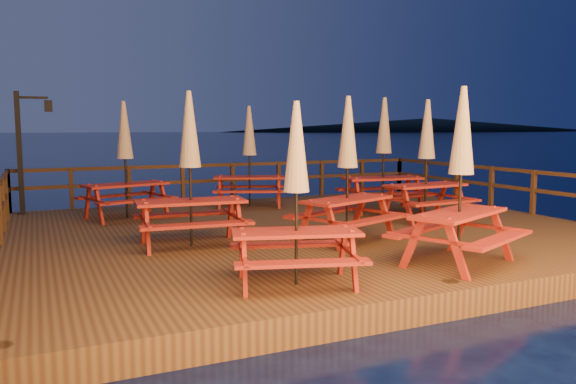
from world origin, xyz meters
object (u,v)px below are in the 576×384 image
lamp_post (26,141)px  picnic_table_2 (125,158)px  picnic_table_1 (426,158)px  picnic_table_0 (348,167)px

lamp_post → picnic_table_2: size_ratio=1.10×
picnic_table_1 → picnic_table_2: picnic_table_1 is taller
picnic_table_0 → picnic_table_1: size_ratio=0.98×
lamp_post → picnic_table_0: lamp_post is taller
picnic_table_0 → picnic_table_1: 3.18m
picnic_table_0 → picnic_table_1: picnic_table_1 is taller
picnic_table_2 → lamp_post: bearing=125.8°
lamp_post → picnic_table_2: (2.10, -1.68, -0.38)m
lamp_post → picnic_table_1: lamp_post is taller
picnic_table_0 → picnic_table_2: size_ratio=0.99×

